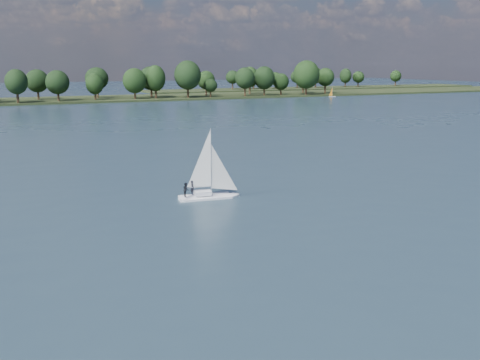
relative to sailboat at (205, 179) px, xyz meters
name	(u,v)px	position (x,y,z in m)	size (l,w,h in m)	color
ground	(114,132)	(3.23, 64.04, -2.33)	(700.00, 700.00, 0.00)	#233342
far_shore	(56,101)	(3.23, 176.04, -2.33)	(660.00, 40.00, 1.50)	black
far_shore_back	(321,89)	(163.23, 224.04, -2.33)	(220.00, 30.00, 1.40)	black
sailboat	(205,179)	(0.00, 0.00, 0.00)	(6.50, 2.53, 8.33)	white
dinghy_orange	(332,94)	(121.74, 152.27, -1.23)	(3.10, 1.77, 4.66)	silver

